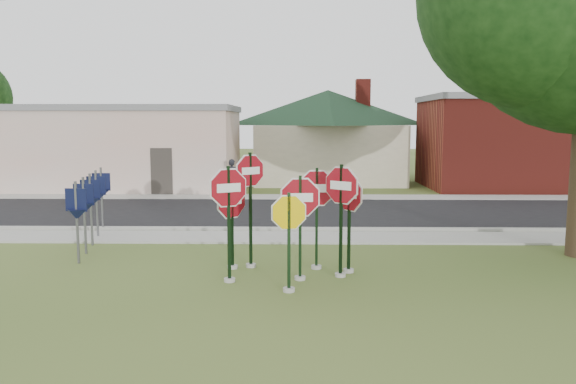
{
  "coord_description": "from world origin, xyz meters",
  "views": [
    {
      "loc": [
        0.3,
        -10.65,
        3.41
      ],
      "look_at": [
        0.07,
        2.0,
        1.81
      ],
      "focal_mm": 35.0,
      "sensor_mm": 36.0,
      "label": 1
    }
  ],
  "objects_px": {
    "stop_sign_yellow": "(289,231)",
    "stop_sign_center": "(300,213)",
    "pedestrian": "(232,178)",
    "stop_sign_left": "(229,206)"
  },
  "relations": [
    {
      "from": "pedestrian",
      "to": "stop_sign_left",
      "type": "bearing_deg",
      "value": 115.22
    },
    {
      "from": "stop_sign_center",
      "to": "stop_sign_left",
      "type": "xyz_separation_m",
      "value": [
        -1.51,
        -0.18,
        0.16
      ]
    },
    {
      "from": "stop_sign_center",
      "to": "pedestrian",
      "type": "bearing_deg",
      "value": 102.9
    },
    {
      "from": "stop_sign_left",
      "to": "stop_sign_center",
      "type": "bearing_deg",
      "value": 6.78
    },
    {
      "from": "stop_sign_center",
      "to": "stop_sign_left",
      "type": "height_order",
      "value": "stop_sign_left"
    },
    {
      "from": "stop_sign_center",
      "to": "pedestrian",
      "type": "relative_size",
      "value": 1.42
    },
    {
      "from": "stop_sign_center",
      "to": "stop_sign_yellow",
      "type": "xyz_separation_m",
      "value": [
        -0.23,
        -0.86,
        -0.24
      ]
    },
    {
      "from": "stop_sign_center",
      "to": "stop_sign_yellow",
      "type": "distance_m",
      "value": 0.92
    },
    {
      "from": "stop_sign_center",
      "to": "stop_sign_yellow",
      "type": "relative_size",
      "value": 1.13
    },
    {
      "from": "stop_sign_yellow",
      "to": "stop_sign_center",
      "type": "bearing_deg",
      "value": 75.23
    }
  ]
}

